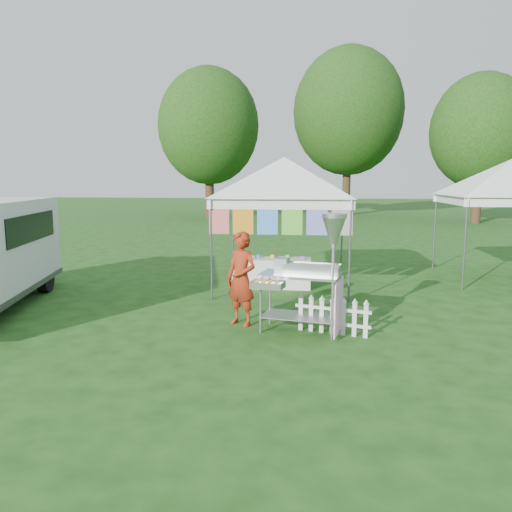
# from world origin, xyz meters

# --- Properties ---
(ground) EXTENTS (120.00, 120.00, 0.00)m
(ground) POSITION_xyz_m (0.00, 0.00, 0.00)
(ground) COLOR #1B4012
(ground) RESTS_ON ground
(canopy_main) EXTENTS (4.24, 4.24, 3.45)m
(canopy_main) POSITION_xyz_m (0.00, 3.49, 2.99)
(canopy_main) COLOR #59595E
(canopy_main) RESTS_ON ground
(tree_left) EXTENTS (6.40, 6.40, 9.53)m
(tree_left) POSITION_xyz_m (-6.00, 24.00, 5.83)
(tree_left) COLOR #312312
(tree_left) RESTS_ON ground
(tree_mid) EXTENTS (7.60, 7.60, 11.52)m
(tree_mid) POSITION_xyz_m (3.00, 28.00, 7.14)
(tree_mid) COLOR #312312
(tree_mid) RESTS_ON ground
(tree_right) EXTENTS (5.60, 5.60, 8.42)m
(tree_right) POSITION_xyz_m (10.00, 22.00, 5.18)
(tree_right) COLOR #312312
(tree_right) RESTS_ON ground
(donut_cart) EXTENTS (1.55, 0.96, 1.96)m
(donut_cart) POSITION_xyz_m (0.67, -0.06, 1.15)
(donut_cart) COLOR gray
(donut_cart) RESTS_ON ground
(vendor) EXTENTS (0.71, 0.64, 1.62)m
(vendor) POSITION_xyz_m (-0.53, 0.27, 0.81)
(vendor) COLOR maroon
(vendor) RESTS_ON ground
(picket_fence) EXTENTS (1.21, 0.39, 0.56)m
(picket_fence) POSITION_xyz_m (1.01, -0.08, 0.29)
(picket_fence) COLOR silver
(picket_fence) RESTS_ON ground
(display_table) EXTENTS (1.80, 0.70, 0.68)m
(display_table) POSITION_xyz_m (-0.26, 3.44, 0.34)
(display_table) COLOR white
(display_table) RESTS_ON ground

